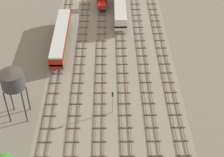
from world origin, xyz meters
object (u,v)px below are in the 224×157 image
(diesel_railcar_far_left_nearest, at_px, (61,37))
(diesel_railcar_centre_near, at_px, (120,5))
(water_tower, at_px, (12,80))
(signal_post_nearest, at_px, (113,100))
(shunter_loco_centre_left_mid, at_px, (102,0))

(diesel_railcar_far_left_nearest, relative_size, diesel_railcar_centre_near, 1.00)
(diesel_railcar_centre_near, distance_m, water_tower, 41.12)
(signal_post_nearest, bearing_deg, diesel_railcar_centre_near, 86.39)
(diesel_railcar_centre_near, bearing_deg, shunter_loco_centre_left_mid, 135.39)
(diesel_railcar_centre_near, height_order, signal_post_nearest, signal_post_nearest)
(diesel_railcar_far_left_nearest, bearing_deg, shunter_loco_centre_left_mid, 64.64)
(shunter_loco_centre_left_mid, bearing_deg, signal_post_nearest, -86.79)
(diesel_railcar_far_left_nearest, xyz_separation_m, water_tower, (-5.16, -21.60, 5.69))
(diesel_railcar_far_left_nearest, relative_size, water_tower, 2.02)
(water_tower, bearing_deg, shunter_loco_centre_left_mid, 70.77)
(diesel_railcar_centre_near, bearing_deg, water_tower, -117.31)
(diesel_railcar_centre_near, height_order, shunter_loco_centre_left_mid, diesel_railcar_centre_near)
(water_tower, xyz_separation_m, signal_post_nearest, (16.43, 0.44, -5.06))
(diesel_railcar_centre_near, xyz_separation_m, shunter_loco_centre_left_mid, (-4.51, 4.45, -0.59))
(water_tower, height_order, signal_post_nearest, water_tower)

